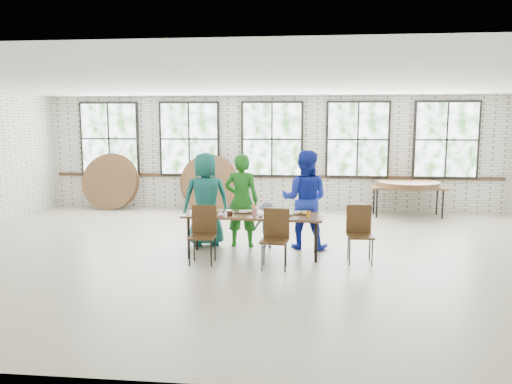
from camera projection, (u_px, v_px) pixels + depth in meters
room at (272, 141)px, 13.00m from camera, size 12.00×12.00×12.00m
dining_table at (253, 217)px, 8.64m from camera, size 2.45×0.97×0.74m
chair_near_left at (203, 229)px, 8.27m from camera, size 0.42×0.41×0.95m
chair_near_right at (275, 233)px, 7.97m from camera, size 0.47×0.45×0.95m
chair_spare at (359, 229)px, 8.32m from camera, size 0.45×0.43×0.95m
adult_teal at (206, 199)px, 9.35m from camera, size 0.98×0.77×1.77m
adult_green at (242, 200)px, 9.28m from camera, size 0.64×0.43×1.75m
toddler at (267, 225)px, 9.29m from camera, size 0.59×0.39×0.85m
adult_blue at (305, 200)px, 9.16m from camera, size 0.97×0.81×1.82m
storage_table at (408, 189)px, 12.31m from camera, size 1.80×0.75×0.74m
tabletop_clutter at (259, 213)px, 8.60m from camera, size 1.98×0.58×0.11m
round_tops_stacked at (408, 184)px, 12.29m from camera, size 1.50×1.50×0.13m
round_tops_leaning at (159, 182)px, 13.18m from camera, size 4.23×0.44×1.50m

